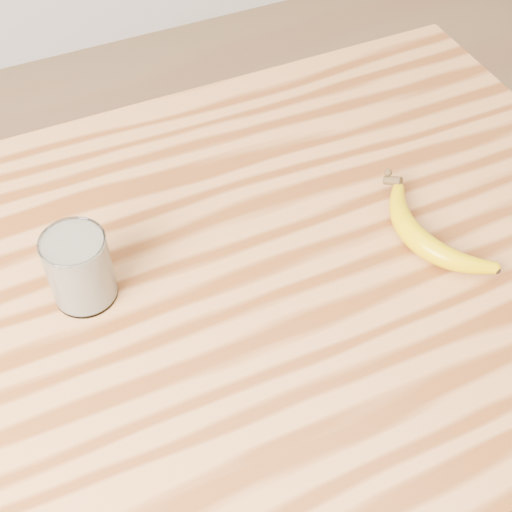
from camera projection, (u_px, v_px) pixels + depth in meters
name	position (u px, v px, depth m)	size (l,w,h in m)	color
table	(222.00, 338.00, 1.02)	(1.20, 0.80, 0.90)	#B3753C
smoothie_glass	(79.00, 268.00, 0.87)	(0.08, 0.08, 0.10)	white
banana	(419.00, 241.00, 0.95)	(0.10, 0.27, 0.03)	#CFA800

